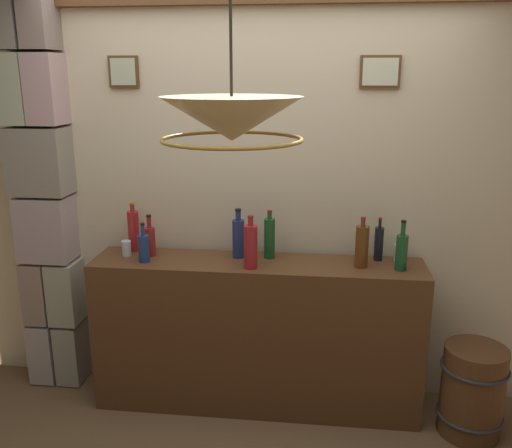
{
  "coord_description": "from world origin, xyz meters",
  "views": [
    {
      "loc": [
        0.35,
        -2.24,
        2.05
      ],
      "look_at": [
        0.0,
        0.77,
        1.2
      ],
      "focal_mm": 38.36,
      "sensor_mm": 36.0,
      "label": 1
    }
  ],
  "objects_px": {
    "wooden_barrel": "(472,391)",
    "liquor_bottle_scotch": "(269,238)",
    "liquor_bottle_brandy": "(362,246)",
    "pendant_lamp": "(233,121)",
    "liquor_bottle_port": "(150,240)",
    "liquor_bottle_tequila": "(144,248)",
    "liquor_bottle_vermouth": "(238,237)",
    "liquor_bottle_sherry": "(379,243)",
    "liquor_bottle_amaro": "(134,230)",
    "liquor_bottle_rye": "(251,246)",
    "glass_tumbler_highball": "(126,248)",
    "liquor_bottle_whiskey": "(402,251)",
    "glass_tumbler_rocks": "(400,253)"
  },
  "relations": [
    {
      "from": "liquor_bottle_whiskey",
      "to": "liquor_bottle_brandy",
      "type": "height_order",
      "value": "liquor_bottle_brandy"
    },
    {
      "from": "liquor_bottle_rye",
      "to": "liquor_bottle_scotch",
      "type": "distance_m",
      "value": 0.21
    },
    {
      "from": "liquor_bottle_scotch",
      "to": "liquor_bottle_tequila",
      "type": "bearing_deg",
      "value": -167.86
    },
    {
      "from": "liquor_bottle_tequila",
      "to": "wooden_barrel",
      "type": "bearing_deg",
      "value": -2.57
    },
    {
      "from": "liquor_bottle_rye",
      "to": "liquor_bottle_port",
      "type": "distance_m",
      "value": 0.66
    },
    {
      "from": "glass_tumbler_highball",
      "to": "liquor_bottle_sherry",
      "type": "bearing_deg",
      "value": 3.54
    },
    {
      "from": "liquor_bottle_port",
      "to": "liquor_bottle_tequila",
      "type": "height_order",
      "value": "liquor_bottle_port"
    },
    {
      "from": "liquor_bottle_tequila",
      "to": "pendant_lamp",
      "type": "relative_size",
      "value": 0.42
    },
    {
      "from": "liquor_bottle_brandy",
      "to": "liquor_bottle_tequila",
      "type": "height_order",
      "value": "liquor_bottle_brandy"
    },
    {
      "from": "liquor_bottle_brandy",
      "to": "liquor_bottle_scotch",
      "type": "bearing_deg",
      "value": 169.57
    },
    {
      "from": "liquor_bottle_vermouth",
      "to": "wooden_barrel",
      "type": "bearing_deg",
      "value": -9.5
    },
    {
      "from": "liquor_bottle_whiskey",
      "to": "liquor_bottle_brandy",
      "type": "bearing_deg",
      "value": 173.52
    },
    {
      "from": "liquor_bottle_vermouth",
      "to": "liquor_bottle_amaro",
      "type": "xyz_separation_m",
      "value": [
        -0.68,
        0.06,
        0.01
      ]
    },
    {
      "from": "liquor_bottle_vermouth",
      "to": "liquor_bottle_amaro",
      "type": "height_order",
      "value": "liquor_bottle_amaro"
    },
    {
      "from": "liquor_bottle_sherry",
      "to": "pendant_lamp",
      "type": "distance_m",
      "value": 1.47
    },
    {
      "from": "liquor_bottle_amaro",
      "to": "liquor_bottle_port",
      "type": "bearing_deg",
      "value": -32.95
    },
    {
      "from": "liquor_bottle_rye",
      "to": "liquor_bottle_scotch",
      "type": "xyz_separation_m",
      "value": [
        0.09,
        0.19,
        -0.01
      ]
    },
    {
      "from": "liquor_bottle_vermouth",
      "to": "glass_tumbler_rocks",
      "type": "xyz_separation_m",
      "value": [
        0.97,
        0.03,
        -0.07
      ]
    },
    {
      "from": "liquor_bottle_scotch",
      "to": "wooden_barrel",
      "type": "height_order",
      "value": "liquor_bottle_scotch"
    },
    {
      "from": "liquor_bottle_scotch",
      "to": "glass_tumbler_highball",
      "type": "relative_size",
      "value": 3.15
    },
    {
      "from": "liquor_bottle_port",
      "to": "liquor_bottle_amaro",
      "type": "relative_size",
      "value": 0.82
    },
    {
      "from": "liquor_bottle_whiskey",
      "to": "glass_tumbler_highball",
      "type": "bearing_deg",
      "value": 177.86
    },
    {
      "from": "liquor_bottle_port",
      "to": "glass_tumbler_highball",
      "type": "xyz_separation_m",
      "value": [
        -0.14,
        -0.02,
        -0.05
      ]
    },
    {
      "from": "glass_tumbler_highball",
      "to": "wooden_barrel",
      "type": "relative_size",
      "value": 0.17
    },
    {
      "from": "liquor_bottle_rye",
      "to": "glass_tumbler_highball",
      "type": "bearing_deg",
      "value": 170.65
    },
    {
      "from": "glass_tumbler_rocks",
      "to": "liquor_bottle_whiskey",
      "type": "bearing_deg",
      "value": -94.87
    },
    {
      "from": "liquor_bottle_brandy",
      "to": "glass_tumbler_highball",
      "type": "relative_size",
      "value": 3.16
    },
    {
      "from": "liquor_bottle_vermouth",
      "to": "liquor_bottle_sherry",
      "type": "xyz_separation_m",
      "value": [
        0.84,
        0.04,
        -0.02
      ]
    },
    {
      "from": "liquor_bottle_scotch",
      "to": "liquor_bottle_port",
      "type": "bearing_deg",
      "value": -176.72
    },
    {
      "from": "glass_tumbler_rocks",
      "to": "liquor_bottle_rye",
      "type": "bearing_deg",
      "value": -166.32
    },
    {
      "from": "glass_tumbler_highball",
      "to": "liquor_bottle_whiskey",
      "type": "bearing_deg",
      "value": -2.14
    },
    {
      "from": "liquor_bottle_whiskey",
      "to": "pendant_lamp",
      "type": "relative_size",
      "value": 0.51
    },
    {
      "from": "liquor_bottle_brandy",
      "to": "pendant_lamp",
      "type": "distance_m",
      "value": 1.32
    },
    {
      "from": "wooden_barrel",
      "to": "liquor_bottle_brandy",
      "type": "bearing_deg",
      "value": 167.57
    },
    {
      "from": "liquor_bottle_vermouth",
      "to": "glass_tumbler_highball",
      "type": "xyz_separation_m",
      "value": [
        -0.69,
        -0.05,
        -0.08
      ]
    },
    {
      "from": "liquor_bottle_port",
      "to": "liquor_bottle_amaro",
      "type": "height_order",
      "value": "liquor_bottle_amaro"
    },
    {
      "from": "liquor_bottle_rye",
      "to": "liquor_bottle_amaro",
      "type": "xyz_separation_m",
      "value": [
        -0.77,
        0.24,
        0.0
      ]
    },
    {
      "from": "liquor_bottle_amaro",
      "to": "glass_tumbler_rocks",
      "type": "relative_size",
      "value": 2.98
    },
    {
      "from": "glass_tumbler_highball",
      "to": "pendant_lamp",
      "type": "bearing_deg",
      "value": -48.14
    },
    {
      "from": "liquor_bottle_rye",
      "to": "liquor_bottle_brandy",
      "type": "xyz_separation_m",
      "value": [
        0.64,
        0.09,
        -0.01
      ]
    },
    {
      "from": "wooden_barrel",
      "to": "liquor_bottle_scotch",
      "type": "bearing_deg",
      "value": 168.47
    },
    {
      "from": "liquor_bottle_scotch",
      "to": "liquor_bottle_brandy",
      "type": "xyz_separation_m",
      "value": [
        0.54,
        -0.1,
        -0.0
      ]
    },
    {
      "from": "liquor_bottle_rye",
      "to": "liquor_bottle_amaro",
      "type": "height_order",
      "value": "liquor_bottle_amaro"
    },
    {
      "from": "liquor_bottle_rye",
      "to": "glass_tumbler_highball",
      "type": "relative_size",
      "value": 3.31
    },
    {
      "from": "liquor_bottle_rye",
      "to": "liquor_bottle_tequila",
      "type": "bearing_deg",
      "value": 176.85
    },
    {
      "from": "liquor_bottle_vermouth",
      "to": "glass_tumbler_highball",
      "type": "distance_m",
      "value": 0.7
    },
    {
      "from": "glass_tumbler_rocks",
      "to": "liquor_bottle_amaro",
      "type": "bearing_deg",
      "value": 179.13
    },
    {
      "from": "liquor_bottle_amaro",
      "to": "glass_tumbler_highball",
      "type": "height_order",
      "value": "liquor_bottle_amaro"
    },
    {
      "from": "liquor_bottle_whiskey",
      "to": "glass_tumbler_rocks",
      "type": "distance_m",
      "value": 0.16
    },
    {
      "from": "liquor_bottle_brandy",
      "to": "pendant_lamp",
      "type": "bearing_deg",
      "value": -124.73
    }
  ]
}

